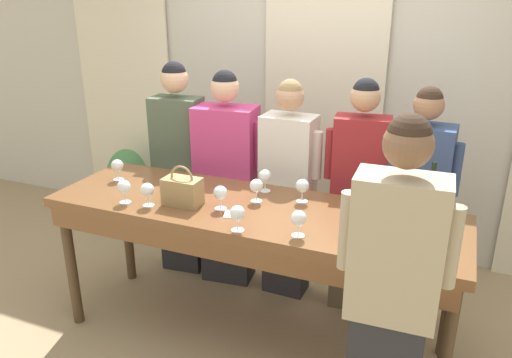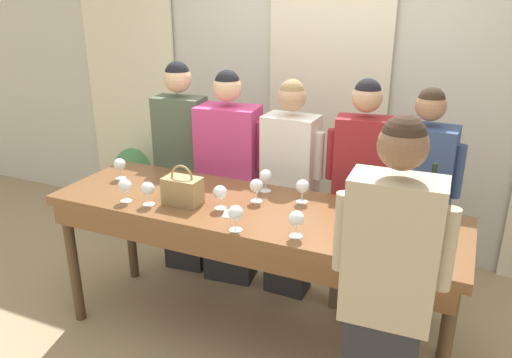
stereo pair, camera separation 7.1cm
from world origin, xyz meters
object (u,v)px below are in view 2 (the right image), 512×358
at_px(wine_glass_back_right, 220,193).
at_px(wine_glass_front_mid, 257,186).
at_px(wine_glass_center_mid, 125,186).
at_px(guest_olive_jacket, 182,166).
at_px(guest_cream_sweater, 290,189).
at_px(potted_plant, 133,181).
at_px(wine_glass_back_mid, 148,189).
at_px(wine_glass_front_right, 120,165).
at_px(guest_pink_top, 229,180).
at_px(wine_glass_front_left, 266,177).
at_px(host_pouring, 386,301).
at_px(guest_navy_coat, 418,210).
at_px(wine_glass_back_left, 297,219).
at_px(wine_glass_center_right, 302,187).
at_px(wine_glass_center_left, 236,213).
at_px(handbag, 183,190).
at_px(guest_striped_shirt, 359,196).
at_px(wine_bottle, 431,198).
at_px(tasting_bar, 249,222).

bearing_deg(wine_glass_back_right, wine_glass_front_mid, 50.22).
xyz_separation_m(wine_glass_center_mid, guest_olive_jacket, (-0.14, 0.87, -0.17)).
bearing_deg(guest_cream_sweater, potted_plant, 163.03).
relative_size(wine_glass_back_mid, potted_plant, 0.19).
relative_size(wine_glass_front_right, wine_glass_center_mid, 1.00).
height_order(wine_glass_center_mid, wine_glass_back_mid, same).
bearing_deg(guest_pink_top, wine_glass_back_right, -66.74).
xyz_separation_m(wine_glass_back_right, guest_pink_top, (-0.32, 0.73, -0.22)).
bearing_deg(guest_pink_top, guest_olive_jacket, 180.00).
distance_m(wine_glass_front_left, host_pouring, 1.27).
xyz_separation_m(guest_navy_coat, host_pouring, (0.01, -1.22, 0.07)).
distance_m(wine_glass_center_mid, guest_navy_coat, 1.88).
distance_m(wine_glass_front_mid, wine_glass_back_left, 0.51).
xyz_separation_m(wine_glass_front_left, wine_glass_back_left, (0.40, -0.53, 0.00)).
height_order(wine_glass_front_mid, wine_glass_back_right, same).
relative_size(guest_cream_sweater, guest_navy_coat, 0.99).
height_order(wine_glass_center_right, potted_plant, wine_glass_center_right).
height_order(wine_glass_front_left, wine_glass_back_left, same).
bearing_deg(wine_glass_center_left, host_pouring, -17.02).
bearing_deg(handbag, wine_glass_front_mid, 27.84).
height_order(wine_glass_center_mid, wine_glass_center_right, same).
distance_m(wine_glass_back_left, guest_striped_shirt, 0.92).
distance_m(wine_glass_back_right, potted_plant, 2.21).
distance_m(wine_bottle, wine_glass_front_left, 1.01).
distance_m(tasting_bar, wine_glass_front_right, 1.04).
bearing_deg(potted_plant, wine_glass_front_right, -54.47).
xyz_separation_m(wine_bottle, wine_glass_back_left, (-0.61, -0.55, -0.02)).
bearing_deg(potted_plant, wine_glass_back_right, -37.76).
relative_size(wine_glass_center_left, wine_glass_back_mid, 1.00).
bearing_deg(host_pouring, wine_glass_front_right, 161.32).
relative_size(wine_glass_front_left, wine_glass_back_left, 1.00).
bearing_deg(guest_cream_sweater, host_pouring, -53.56).
height_order(handbag, wine_glass_center_mid, handbag).
distance_m(wine_glass_center_mid, guest_striped_shirt, 1.54).
distance_m(wine_glass_back_mid, guest_olive_jacket, 0.93).
height_order(wine_glass_center_right, guest_striped_shirt, guest_striped_shirt).
bearing_deg(host_pouring, wine_glass_front_left, 137.56).
xyz_separation_m(wine_glass_center_left, wine_glass_back_left, (0.32, 0.06, 0.00)).
distance_m(wine_glass_center_right, potted_plant, 2.40).
bearing_deg(guest_cream_sweater, wine_glass_center_right, -61.25).
bearing_deg(wine_glass_back_mid, guest_striped_shirt, 37.99).
distance_m(wine_bottle, wine_glass_back_mid, 1.66).
bearing_deg(potted_plant, tasting_bar, -33.64).
height_order(wine_glass_front_right, wine_glass_back_left, same).
height_order(wine_glass_center_right, guest_olive_jacket, guest_olive_jacket).
bearing_deg(guest_navy_coat, guest_pink_top, 180.00).
distance_m(guest_navy_coat, potted_plant, 2.82).
bearing_deg(wine_glass_center_right, wine_glass_front_right, -174.56).
height_order(tasting_bar, host_pouring, host_pouring).
height_order(wine_glass_back_mid, guest_cream_sweater, guest_cream_sweater).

